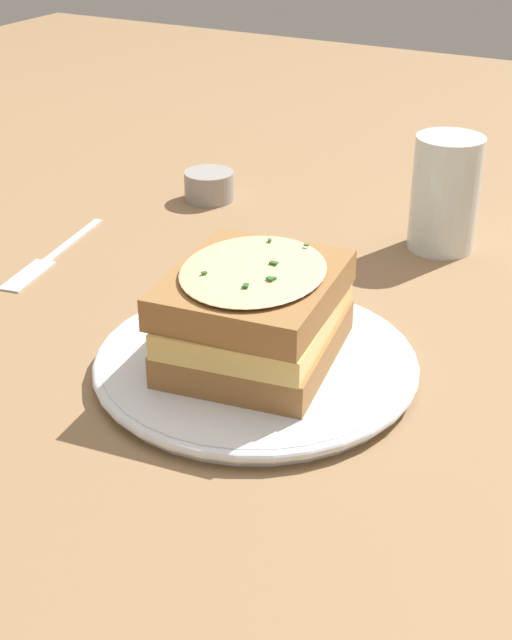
{
  "coord_description": "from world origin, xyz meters",
  "views": [
    {
      "loc": [
        0.52,
        0.27,
        0.37
      ],
      "look_at": [
        -0.0,
        -0.01,
        0.05
      ],
      "focal_mm": 50.0,
      "sensor_mm": 36.0,
      "label": 1
    }
  ],
  "objects_px": {
    "sandwich": "(255,313)",
    "condiment_pot": "(209,186)",
    "fork": "(46,260)",
    "dinner_plate": "(256,363)",
    "water_glass": "(445,193)"
  },
  "relations": [
    {
      "from": "dinner_plate",
      "to": "condiment_pot",
      "type": "height_order",
      "value": "condiment_pot"
    },
    {
      "from": "sandwich",
      "to": "condiment_pot",
      "type": "distance_m",
      "value": 0.38
    },
    {
      "from": "sandwich",
      "to": "water_glass",
      "type": "relative_size",
      "value": 1.37
    },
    {
      "from": "sandwich",
      "to": "fork",
      "type": "bearing_deg",
      "value": -106.17
    },
    {
      "from": "dinner_plate",
      "to": "water_glass",
      "type": "xyz_separation_m",
      "value": [
        -0.3,
        0.05,
        0.05
      ]
    },
    {
      "from": "sandwich",
      "to": "condiment_pot",
      "type": "bearing_deg",
      "value": -143.45
    },
    {
      "from": "sandwich",
      "to": "condiment_pot",
      "type": "relative_size",
      "value": 2.78
    },
    {
      "from": "water_glass",
      "to": "sandwich",
      "type": "bearing_deg",
      "value": -9.45
    },
    {
      "from": "water_glass",
      "to": "condiment_pot",
      "type": "relative_size",
      "value": 2.03
    },
    {
      "from": "dinner_plate",
      "to": "water_glass",
      "type": "relative_size",
      "value": 2.19
    },
    {
      "from": "fork",
      "to": "water_glass",
      "type": "bearing_deg",
      "value": -156.37
    },
    {
      "from": "water_glass",
      "to": "condiment_pot",
      "type": "height_order",
      "value": "water_glass"
    },
    {
      "from": "sandwich",
      "to": "fork",
      "type": "relative_size",
      "value": 0.87
    },
    {
      "from": "condiment_pot",
      "to": "fork",
      "type": "bearing_deg",
      "value": -13.18
    },
    {
      "from": "water_glass",
      "to": "fork",
      "type": "relative_size",
      "value": 0.64
    }
  ]
}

